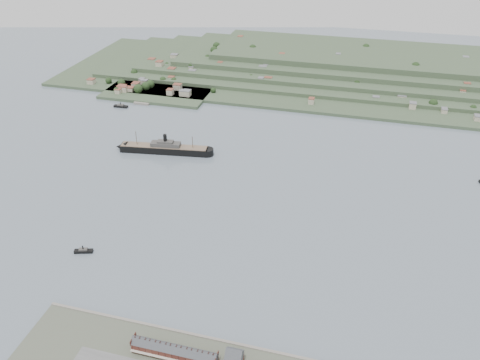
% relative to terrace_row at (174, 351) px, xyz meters
% --- Properties ---
extents(ground, '(1400.00, 1400.00, 0.00)m').
position_rel_terrace_row_xyz_m(ground, '(10.00, 168.02, -6.84)').
color(ground, slate).
rests_on(ground, ground).
extents(terrace_row, '(55.60, 9.80, 11.07)m').
position_rel_terrace_row_xyz_m(terrace_row, '(0.00, 0.00, 0.00)').
color(terrace_row, '#441E18').
rests_on(terrace_row, ground).
extents(gabled_building, '(10.40, 10.18, 14.09)m').
position_rel_terrace_row_xyz_m(gabled_building, '(37.50, 4.02, 1.34)').
color(gabled_building, '#441E18').
rests_on(gabled_building, ground).
extents(far_peninsula, '(760.00, 309.00, 30.00)m').
position_rel_terrace_row_xyz_m(far_peninsula, '(37.91, 561.12, 5.04)').
color(far_peninsula, '#3B5236').
rests_on(far_peninsula, ground).
extents(steamship, '(111.60, 27.16, 26.82)m').
position_rel_terrace_row_xyz_m(steamship, '(-113.98, 250.66, -1.89)').
color(steamship, black).
rests_on(steamship, ground).
extents(tugboat, '(15.38, 8.04, 6.69)m').
position_rel_terrace_row_xyz_m(tugboat, '(-109.05, 75.96, -5.21)').
color(tugboat, black).
rests_on(tugboat, ground).
extents(ferry_west, '(19.52, 6.13, 7.24)m').
position_rel_terrace_row_xyz_m(ferry_west, '(-218.04, 355.26, -5.10)').
color(ferry_west, black).
rests_on(ferry_west, ground).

